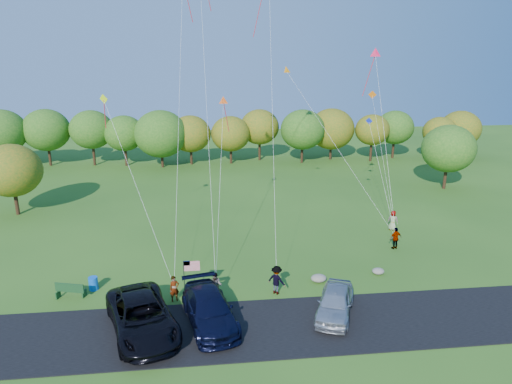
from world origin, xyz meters
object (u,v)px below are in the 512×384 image
Objects in this scene: flyer_e at (393,220)px; trash_barrel at (93,283)px; minivan_dark at (142,316)px; minivan_navy at (209,309)px; flyer_d at (396,238)px; flyer_c at (277,280)px; park_bench at (70,290)px; flyer_b at (216,285)px; flyer_a at (174,289)px; minivan_silver at (335,302)px.

trash_barrel is at bearing 52.29° from flyer_e.
minivan_dark is 3.74m from minivan_navy.
minivan_dark is 3.81× the size of flyer_d.
flyer_c reaches higher than park_bench.
flyer_b is 8.23m from trash_barrel.
flyer_e is (18.51, 10.32, 0.05)m from flyer_a.
minivan_dark reaches higher than minivan_navy.
flyer_b is at bearing 9.18° from flyer_d.
flyer_c is (6.51, 0.21, 0.12)m from flyer_a.
flyer_a is at bearing 62.37° from flyer_e.
trash_barrel is at bearing 55.39° from park_bench.
flyer_a is 6.52m from flyer_c.
flyer_c reaches higher than flyer_d.
trash_barrel is (-3.85, 5.36, -0.57)m from minivan_dark.
flyer_e is at bearing 35.79° from park_bench.
minivan_silver is at bearing 2.12° from park_bench.
flyer_e is (15.92, 10.11, 0.07)m from flyer_b.
flyer_c reaches higher than trash_barrel.
flyer_b reaches higher than trash_barrel.
flyer_c is at bearing -8.75° from trash_barrel.
minivan_dark is 11.12m from minivan_silver.
flyer_d reaches higher than park_bench.
flyer_a reaches higher than trash_barrel.
minivan_dark is at bearing -119.39° from flyer_b.
flyer_e reaches higher than trash_barrel.
flyer_c is at bearing -19.26° from flyer_a.
flyer_e is (16.37, 13.17, -0.05)m from minivan_navy.
minivan_navy is 17.49m from flyer_d.
trash_barrel is (-11.93, 1.84, -0.52)m from flyer_c.
trash_barrel is (1.20, 1.00, -0.13)m from park_bench.
minivan_silver is 2.71× the size of flyer_e.
minivan_silver is 15.73m from trash_barrel.
flyer_c reaches higher than flyer_b.
flyer_b is (4.16, 3.52, -0.20)m from minivan_dark.
flyer_b is 15.70m from flyer_d.
flyer_a reaches higher than flyer_b.
flyer_b is at bearing 10.31° from park_bench.
park_bench reaches higher than trash_barrel.
flyer_b is at bearing 21.97° from minivan_dark.
minivan_dark is 3.66m from flyer_a.
trash_barrel is (-5.42, 2.05, -0.40)m from flyer_a.
minivan_dark reaches higher than flyer_a.
flyer_b is 0.91× the size of flyer_d.
flyer_d is at bearing 43.10° from flyer_b.
minivan_navy is 3.68× the size of flyer_b.
flyer_e is at bearing 8.00° from flyer_a.
minivan_dark reaches higher than minivan_silver.
minivan_dark is 3.59× the size of flyer_c.
flyer_e is (20.08, 13.63, -0.13)m from minivan_dark.
flyer_a is at bearing 40.60° from flyer_c.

